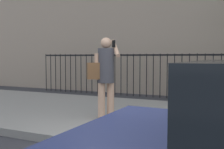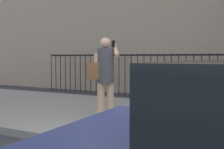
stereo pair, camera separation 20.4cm
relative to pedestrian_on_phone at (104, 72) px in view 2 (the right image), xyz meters
The scene contains 3 objects.
sidewalk 1.62m from the pedestrian_on_phone, 41.23° to the left, with size 28.00×4.40×0.15m, color gray.
iron_fence 4.58m from the pedestrian_on_phone, 78.64° to the left, with size 12.03×0.04×1.60m.
pedestrian_on_phone is the anchor object (origin of this frame).
Camera 2 is at (1.77, -3.55, 1.48)m, focal length 43.31 mm.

